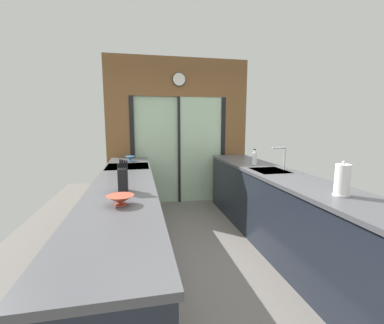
# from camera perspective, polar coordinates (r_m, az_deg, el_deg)

# --- Properties ---
(ground_plane) EXTENTS (5.04, 7.60, 0.02)m
(ground_plane) POSITION_cam_1_polar(r_m,az_deg,el_deg) (3.48, 2.00, -17.49)
(ground_plane) COLOR slate
(back_wall_unit) EXTENTS (2.64, 0.12, 2.70)m
(back_wall_unit) POSITION_cam_1_polar(r_m,az_deg,el_deg) (4.89, -2.93, 8.63)
(back_wall_unit) COLOR brown
(back_wall_unit) RESTS_ON ground_plane
(left_counter_run) EXTENTS (0.62, 3.80, 0.92)m
(left_counter_run) POSITION_cam_1_polar(r_m,az_deg,el_deg) (2.78, -14.63, -13.99)
(left_counter_run) COLOR #1E232D
(left_counter_run) RESTS_ON ground_plane
(right_counter_run) EXTENTS (0.62, 3.80, 0.92)m
(right_counter_run) POSITION_cam_1_polar(r_m,az_deg,el_deg) (3.37, 18.80, -10.15)
(right_counter_run) COLOR #1E232D
(right_counter_run) RESTS_ON ground_plane
(sink_faucet) EXTENTS (0.19, 0.02, 0.30)m
(sink_faucet) POSITION_cam_1_polar(r_m,az_deg,el_deg) (3.51, 19.38, 1.49)
(sink_faucet) COLOR #B7BABC
(sink_faucet) RESTS_ON right_counter_run
(oven_range) EXTENTS (0.60, 0.60, 0.92)m
(oven_range) POSITION_cam_1_polar(r_m,az_deg,el_deg) (3.84, -13.76, -7.74)
(oven_range) COLOR black
(oven_range) RESTS_ON ground_plane
(mixing_bowl_near) EXTENTS (0.20, 0.20, 0.07)m
(mixing_bowl_near) POSITION_cam_1_polar(r_m,az_deg,el_deg) (1.99, -15.54, -8.05)
(mixing_bowl_near) COLOR #BC4C38
(mixing_bowl_near) RESTS_ON left_counter_run
(mixing_bowl_far) EXTENTS (0.16, 0.16, 0.08)m
(mixing_bowl_far) POSITION_cam_1_polar(r_m,az_deg,el_deg) (4.20, -13.53, 0.77)
(mixing_bowl_far) COLOR teal
(mixing_bowl_far) RESTS_ON left_counter_run
(knife_block) EXTENTS (0.09, 0.14, 0.29)m
(knife_block) POSITION_cam_1_polar(r_m,az_deg,el_deg) (2.34, -14.99, -3.71)
(knife_block) COLOR black
(knife_block) RESTS_ON left_counter_run
(soap_bottle) EXTENTS (0.07, 0.07, 0.23)m
(soap_bottle) POSITION_cam_1_polar(r_m,az_deg,el_deg) (3.84, 13.63, 0.84)
(soap_bottle) COLOR silver
(soap_bottle) RESTS_ON right_counter_run
(paper_towel_roll) EXTENTS (0.14, 0.14, 0.30)m
(paper_towel_roll) POSITION_cam_1_polar(r_m,az_deg,el_deg) (2.46, 30.25, -3.51)
(paper_towel_roll) COLOR #B7BABC
(paper_towel_roll) RESTS_ON right_counter_run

